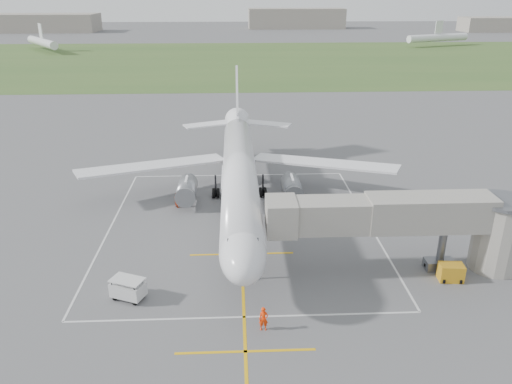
{
  "coord_description": "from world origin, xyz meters",
  "views": [
    {
      "loc": [
        -0.54,
        -52.37,
        23.84
      ],
      "look_at": [
        1.66,
        -4.0,
        4.0
      ],
      "focal_mm": 35.0,
      "sensor_mm": 36.0,
      "label": 1
    }
  ],
  "objects_px": {
    "gpu_unit": "(451,272)",
    "ramp_worker_nose": "(264,319)",
    "airliner": "(239,173)",
    "baggage_cart": "(128,289)",
    "ramp_worker_wing": "(177,200)",
    "jet_bridge": "(420,222)"
  },
  "relations": [
    {
      "from": "airliner",
      "to": "jet_bridge",
      "type": "relative_size",
      "value": 2.0
    },
    {
      "from": "baggage_cart",
      "to": "airliner",
      "type": "bearing_deg",
      "value": 85.05
    },
    {
      "from": "baggage_cart",
      "to": "ramp_worker_wing",
      "type": "height_order",
      "value": "baggage_cart"
    },
    {
      "from": "airliner",
      "to": "ramp_worker_nose",
      "type": "height_order",
      "value": "airliner"
    },
    {
      "from": "ramp_worker_nose",
      "to": "airliner",
      "type": "bearing_deg",
      "value": 94.93
    },
    {
      "from": "airliner",
      "to": "jet_bridge",
      "type": "distance_m",
      "value": 21.22
    },
    {
      "from": "airliner",
      "to": "ramp_worker_nose",
      "type": "bearing_deg",
      "value": -86.34
    },
    {
      "from": "airliner",
      "to": "baggage_cart",
      "type": "height_order",
      "value": "airliner"
    },
    {
      "from": "gpu_unit",
      "to": "ramp_worker_wing",
      "type": "height_order",
      "value": "ramp_worker_wing"
    },
    {
      "from": "jet_bridge",
      "to": "gpu_unit",
      "type": "xyz_separation_m",
      "value": [
        2.53,
        -1.97,
        -3.98
      ]
    },
    {
      "from": "airliner",
      "to": "jet_bridge",
      "type": "height_order",
      "value": "airliner"
    },
    {
      "from": "airliner",
      "to": "baggage_cart",
      "type": "relative_size",
      "value": 15.17
    },
    {
      "from": "baggage_cart",
      "to": "gpu_unit",
      "type": "bearing_deg",
      "value": 26.33
    },
    {
      "from": "airliner",
      "to": "ramp_worker_wing",
      "type": "bearing_deg",
      "value": 173.14
    },
    {
      "from": "airliner",
      "to": "gpu_unit",
      "type": "distance_m",
      "value": 24.68
    },
    {
      "from": "gpu_unit",
      "to": "ramp_worker_nose",
      "type": "relative_size",
      "value": 1.13
    },
    {
      "from": "baggage_cart",
      "to": "ramp_worker_wing",
      "type": "distance_m",
      "value": 18.81
    },
    {
      "from": "airliner",
      "to": "gpu_unit",
      "type": "height_order",
      "value": "airliner"
    },
    {
      "from": "gpu_unit",
      "to": "baggage_cart",
      "type": "xyz_separation_m",
      "value": [
        -27.72,
        -1.59,
        0.19
      ]
    },
    {
      "from": "gpu_unit",
      "to": "ramp_worker_nose",
      "type": "height_order",
      "value": "ramp_worker_nose"
    },
    {
      "from": "gpu_unit",
      "to": "ramp_worker_nose",
      "type": "distance_m",
      "value": 17.91
    },
    {
      "from": "baggage_cart",
      "to": "ramp_worker_wing",
      "type": "relative_size",
      "value": 1.75
    }
  ]
}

